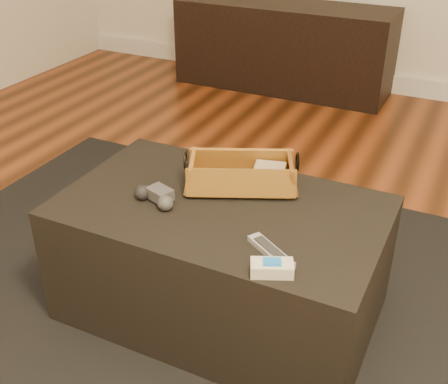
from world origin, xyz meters
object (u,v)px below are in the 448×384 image
at_px(media_cabinet, 284,47).
at_px(ottoman, 221,259).
at_px(wicker_basket, 241,175).
at_px(tv_remote, 235,183).
at_px(game_controller, 156,196).
at_px(silver_remote, 271,251).
at_px(cream_gadget, 272,268).

height_order(media_cabinet, ottoman, media_cabinet).
height_order(ottoman, wicker_basket, wicker_basket).
relative_size(tv_remote, wicker_basket, 0.47).
bearing_deg(game_controller, tv_remote, 46.00).
relative_size(ottoman, tv_remote, 5.30).
relative_size(game_controller, silver_remote, 0.95).
relative_size(game_controller, cream_gadget, 1.28).
bearing_deg(wicker_basket, silver_remote, -53.06).
distance_m(tv_remote, wicker_basket, 0.03).
bearing_deg(game_controller, wicker_basket, 47.19).
height_order(media_cabinet, wicker_basket, media_cabinet).
distance_m(wicker_basket, silver_remote, 0.38).
relative_size(media_cabinet, wicker_basket, 3.62).
height_order(ottoman, silver_remote, silver_remote).
bearing_deg(media_cabinet, ottoman, -74.18).
xyz_separation_m(media_cabinet, ottoman, (0.64, -2.24, -0.06)).
distance_m(ottoman, cream_gadget, 0.43).
distance_m(media_cabinet, ottoman, 2.33).
height_order(tv_remote, cream_gadget, cream_gadget).
distance_m(tv_remote, cream_gadget, 0.45).
bearing_deg(cream_gadget, ottoman, 137.12).
relative_size(tv_remote, game_controller, 1.21).
bearing_deg(silver_remote, media_cabinet, 109.80).
distance_m(tv_remote, game_controller, 0.26).
distance_m(media_cabinet, cream_gadget, 2.66).
bearing_deg(media_cabinet, wicker_basket, -73.05).
bearing_deg(media_cabinet, game_controller, -78.98).
xyz_separation_m(media_cabinet, game_controller, (0.45, -2.32, 0.17)).
height_order(ottoman, tv_remote, tv_remote).
height_order(media_cabinet, cream_gadget, media_cabinet).
height_order(ottoman, cream_gadget, cream_gadget).
height_order(game_controller, silver_remote, game_controller).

